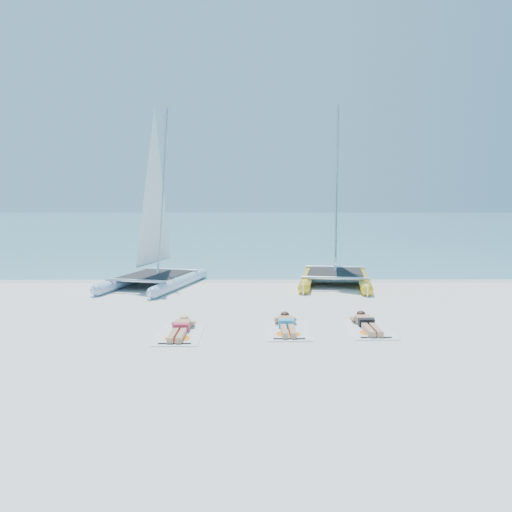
{
  "coord_description": "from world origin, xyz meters",
  "views": [
    {
      "loc": [
        -0.48,
        -13.55,
        3.01
      ],
      "look_at": [
        -0.38,
        1.2,
        1.39
      ],
      "focal_mm": 35.0,
      "sensor_mm": 36.0,
      "label": 1
    }
  ],
  "objects_px": {
    "sunbather_b": "(286,324)",
    "sunbather_c": "(367,323)",
    "sunbather_a": "(181,328)",
    "catamaran_yellow": "(336,224)",
    "towel_c": "(368,329)",
    "towel_b": "(287,330)",
    "catamaran_blue": "(155,230)",
    "towel_a": "(180,335)"
  },
  "relations": [
    {
      "from": "sunbather_b",
      "to": "sunbather_c",
      "type": "bearing_deg",
      "value": 2.7
    },
    {
      "from": "sunbather_a",
      "to": "catamaran_yellow",
      "type": "bearing_deg",
      "value": 57.04
    },
    {
      "from": "catamaran_yellow",
      "to": "towel_c",
      "type": "bearing_deg",
      "value": -83.78
    },
    {
      "from": "sunbather_a",
      "to": "sunbather_c",
      "type": "bearing_deg",
      "value": 5.81
    },
    {
      "from": "towel_b",
      "to": "sunbather_c",
      "type": "height_order",
      "value": "sunbather_c"
    },
    {
      "from": "catamaran_yellow",
      "to": "sunbather_a",
      "type": "relative_size",
      "value": 4.0
    },
    {
      "from": "catamaran_yellow",
      "to": "sunbather_b",
      "type": "xyz_separation_m",
      "value": [
        -2.3,
        -6.99,
        -2.05
      ]
    },
    {
      "from": "catamaran_blue",
      "to": "sunbather_a",
      "type": "relative_size",
      "value": 3.87
    },
    {
      "from": "sunbather_a",
      "to": "towel_b",
      "type": "bearing_deg",
      "value": 3.8
    },
    {
      "from": "towel_b",
      "to": "sunbather_b",
      "type": "height_order",
      "value": "sunbather_b"
    },
    {
      "from": "towel_b",
      "to": "towel_c",
      "type": "relative_size",
      "value": 1.0
    },
    {
      "from": "sunbather_a",
      "to": "towel_b",
      "type": "xyz_separation_m",
      "value": [
        2.46,
        0.16,
        -0.11
      ]
    },
    {
      "from": "catamaran_blue",
      "to": "towel_c",
      "type": "bearing_deg",
      "value": -30.19
    },
    {
      "from": "catamaran_yellow",
      "to": "towel_b",
      "type": "bearing_deg",
      "value": -98.52
    },
    {
      "from": "catamaran_blue",
      "to": "towel_b",
      "type": "relative_size",
      "value": 3.61
    },
    {
      "from": "sunbather_c",
      "to": "catamaran_yellow",
      "type": "bearing_deg",
      "value": 86.87
    },
    {
      "from": "sunbather_b",
      "to": "sunbather_c",
      "type": "distance_m",
      "value": 1.93
    },
    {
      "from": "towel_a",
      "to": "catamaran_yellow",
      "type": "bearing_deg",
      "value": 57.71
    },
    {
      "from": "catamaran_yellow",
      "to": "towel_a",
      "type": "height_order",
      "value": "catamaran_yellow"
    },
    {
      "from": "towel_a",
      "to": "towel_c",
      "type": "height_order",
      "value": "same"
    },
    {
      "from": "towel_b",
      "to": "sunbather_b",
      "type": "xyz_separation_m",
      "value": [
        0.0,
        0.19,
        0.11
      ]
    },
    {
      "from": "sunbather_a",
      "to": "towel_c",
      "type": "relative_size",
      "value": 0.93
    },
    {
      "from": "towel_a",
      "to": "towel_c",
      "type": "bearing_deg",
      "value": 5.81
    },
    {
      "from": "sunbather_a",
      "to": "sunbather_b",
      "type": "bearing_deg",
      "value": 8.23
    },
    {
      "from": "catamaran_yellow",
      "to": "towel_a",
      "type": "xyz_separation_m",
      "value": [
        -4.76,
        -7.54,
        -2.16
      ]
    },
    {
      "from": "catamaran_yellow",
      "to": "sunbather_a",
      "type": "bearing_deg",
      "value": -113.69
    },
    {
      "from": "towel_a",
      "to": "sunbather_a",
      "type": "height_order",
      "value": "sunbather_a"
    },
    {
      "from": "towel_c",
      "to": "sunbather_a",
      "type": "bearing_deg",
      "value": -176.68
    },
    {
      "from": "catamaran_blue",
      "to": "sunbather_b",
      "type": "bearing_deg",
      "value": -40.18
    },
    {
      "from": "sunbather_b",
      "to": "catamaran_blue",
      "type": "bearing_deg",
      "value": 125.04
    },
    {
      "from": "catamaran_yellow",
      "to": "towel_a",
      "type": "relative_size",
      "value": 3.73
    },
    {
      "from": "towel_c",
      "to": "towel_a",
      "type": "bearing_deg",
      "value": -174.19
    },
    {
      "from": "catamaran_yellow",
      "to": "sunbather_c",
      "type": "xyz_separation_m",
      "value": [
        -0.38,
        -6.9,
        -2.05
      ]
    },
    {
      "from": "towel_a",
      "to": "sunbather_c",
      "type": "xyz_separation_m",
      "value": [
        4.38,
        0.64,
        0.11
      ]
    },
    {
      "from": "sunbather_b",
      "to": "towel_b",
      "type": "bearing_deg",
      "value": -90.0
    },
    {
      "from": "catamaran_yellow",
      "to": "sunbather_b",
      "type": "relative_size",
      "value": 4.0
    },
    {
      "from": "sunbather_a",
      "to": "towel_b",
      "type": "height_order",
      "value": "sunbather_a"
    },
    {
      "from": "catamaran_blue",
      "to": "sunbather_b",
      "type": "relative_size",
      "value": 3.87
    },
    {
      "from": "towel_b",
      "to": "sunbather_b",
      "type": "distance_m",
      "value": 0.22
    },
    {
      "from": "towel_a",
      "to": "sunbather_b",
      "type": "bearing_deg",
      "value": 12.55
    },
    {
      "from": "catamaran_yellow",
      "to": "towel_c",
      "type": "distance_m",
      "value": 7.42
    },
    {
      "from": "catamaran_yellow",
      "to": "towel_b",
      "type": "xyz_separation_m",
      "value": [
        -2.3,
        -7.18,
        -2.16
      ]
    }
  ]
}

